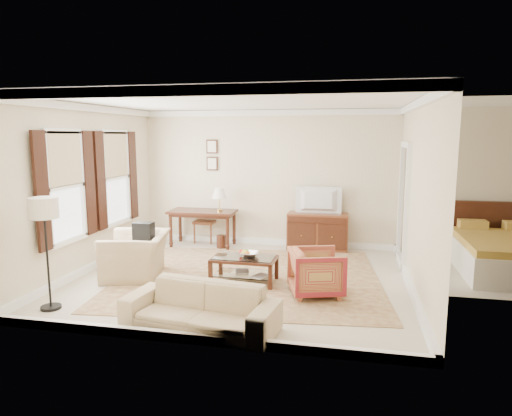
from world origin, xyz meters
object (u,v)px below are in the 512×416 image
at_px(tv, 318,192).
at_px(club_armchair, 136,248).
at_px(writing_desk, 203,216).
at_px(sofa, 200,300).
at_px(sideboard, 318,231).
at_px(coffee_table, 244,263).
at_px(striped_armchair, 316,270).

distance_m(tv, club_armchair, 3.84).
xyz_separation_m(writing_desk, tv, (2.45, 0.16, 0.55)).
bearing_deg(sofa, sideboard, 83.94).
bearing_deg(sideboard, coffee_table, -112.18).
height_order(coffee_table, club_armchair, club_armchair).
bearing_deg(coffee_table, sofa, -93.32).
xyz_separation_m(sideboard, club_armchair, (-2.85, -2.49, 0.11)).
height_order(tv, club_armchair, tv).
distance_m(writing_desk, striped_armchair, 3.71).
bearing_deg(sofa, writing_desk, 116.39).
height_order(sideboard, tv, tv).
xyz_separation_m(striped_armchair, sofa, (-1.29, -1.53, -0.01)).
distance_m(sideboard, club_armchair, 3.79).
relative_size(club_armchair, sofa, 0.60).
bearing_deg(sideboard, club_armchair, -138.85).
height_order(tv, striped_armchair, tv).
bearing_deg(sideboard, tv, -90.00).
bearing_deg(striped_armchair, sideboard, -12.94).
xyz_separation_m(tv, striped_armchair, (0.19, -2.76, -0.83)).
bearing_deg(club_armchair, striped_armchair, 71.98).
bearing_deg(club_armchair, tv, 118.27).
bearing_deg(club_armchair, sideboard, 118.50).
height_order(sideboard, club_armchair, club_armchair).
height_order(striped_armchair, club_armchair, club_armchair).
bearing_deg(writing_desk, coffee_table, -57.13).
relative_size(tv, sofa, 0.47).
distance_m(club_armchair, sofa, 2.52).
relative_size(writing_desk, sideboard, 1.13).
height_order(writing_desk, sideboard, writing_desk).
distance_m(writing_desk, sideboard, 2.47).
distance_m(striped_armchair, sofa, 2.00).
bearing_deg(writing_desk, tv, 3.82).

